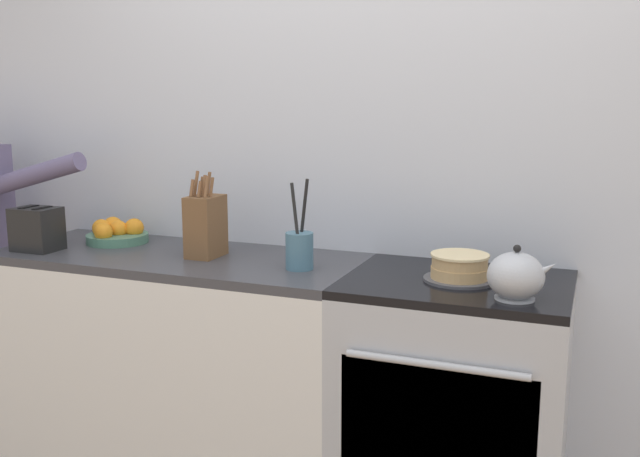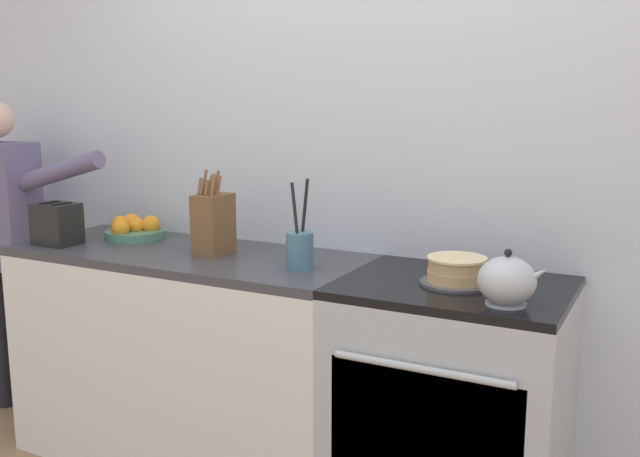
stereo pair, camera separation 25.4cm
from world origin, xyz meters
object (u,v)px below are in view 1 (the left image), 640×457
object	(u,v)px
utensil_crock	(299,249)
fruit_bowl	(116,233)
knife_block	(206,225)
tea_kettle	(516,276)
toaster	(37,229)
layer_cake	(460,268)
stove_range	(452,404)

from	to	relation	value
utensil_crock	fruit_bowl	world-z (taller)	utensil_crock
knife_block	tea_kettle	bearing A→B (deg)	-8.31
fruit_bowl	toaster	xyz separation A→B (m)	(-0.19, -0.25, 0.05)
tea_kettle	layer_cake	bearing A→B (deg)	141.54
layer_cake	tea_kettle	size ratio (longest dim) A/B	1.14
tea_kettle	fruit_bowl	distance (m)	1.71
knife_block	toaster	distance (m)	0.71
knife_block	fruit_bowl	bearing A→B (deg)	168.87
knife_block	toaster	xyz separation A→B (m)	(-0.69, -0.15, -0.04)
layer_cake	toaster	xyz separation A→B (m)	(-1.68, -0.14, 0.04)
utensil_crock	stove_range	bearing A→B (deg)	5.00
stove_range	utensil_crock	size ratio (longest dim) A/B	2.75
tea_kettle	knife_block	world-z (taller)	knife_block
layer_cake	fruit_bowl	distance (m)	1.49
fruit_bowl	toaster	world-z (taller)	toaster
stove_range	fruit_bowl	world-z (taller)	fruit_bowl
knife_block	toaster	size ratio (longest dim) A/B	1.75
stove_range	tea_kettle	world-z (taller)	tea_kettle
fruit_bowl	layer_cake	bearing A→B (deg)	-4.27
tea_kettle	fruit_bowl	xyz separation A→B (m)	(-1.69, 0.27, -0.03)
fruit_bowl	toaster	distance (m)	0.32
fruit_bowl	stove_range	bearing A→B (deg)	-4.07
stove_range	knife_block	distance (m)	1.14
fruit_bowl	tea_kettle	bearing A→B (deg)	-9.15
stove_range	tea_kettle	bearing A→B (deg)	-38.35
tea_kettle	knife_block	xyz separation A→B (m)	(-1.19, 0.17, 0.05)
layer_cake	fruit_bowl	xyz separation A→B (m)	(-1.49, 0.11, -0.01)
layer_cake	utensil_crock	distance (m)	0.57
tea_kettle	utensil_crock	size ratio (longest dim) A/B	0.65
stove_range	tea_kettle	size ratio (longest dim) A/B	4.24
toaster	utensil_crock	bearing A→B (deg)	4.84
knife_block	toaster	bearing A→B (deg)	-167.76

